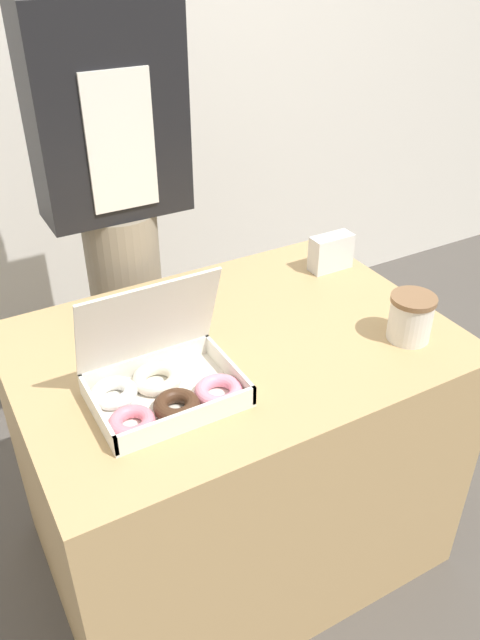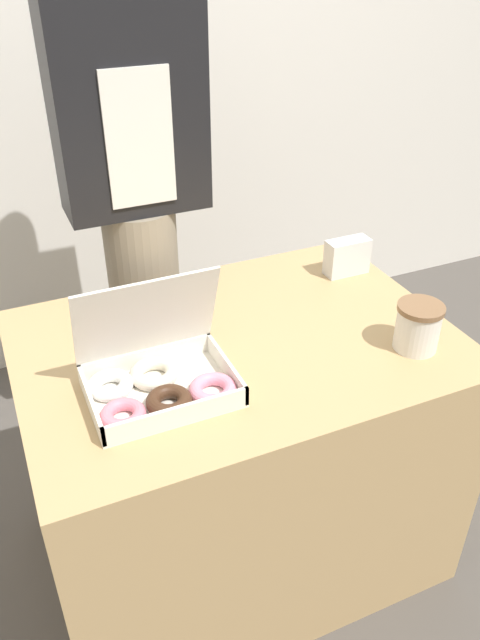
# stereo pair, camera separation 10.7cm
# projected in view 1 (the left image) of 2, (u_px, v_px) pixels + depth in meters

# --- Properties ---
(ground_plane) EXTENTS (14.00, 14.00, 0.00)m
(ground_plane) POSITION_uv_depth(u_px,v_px,m) (235.00, 540.00, 1.86)
(ground_plane) COLOR #4C4742
(wall_back) EXTENTS (10.00, 0.05, 2.60)m
(wall_back) POSITION_uv_depth(u_px,v_px,m) (56.00, 13.00, 2.02)
(wall_back) COLOR silver
(wall_back) RESTS_ON ground_plane
(table) EXTENTS (1.02, 0.72, 0.73)m
(table) POSITION_uv_depth(u_px,v_px,m) (235.00, 452.00, 1.66)
(table) COLOR tan
(table) RESTS_ON ground_plane
(donut_box) EXTENTS (0.32, 0.24, 0.25)m
(donut_box) POSITION_uv_depth(u_px,v_px,m) (161.00, 384.00, 1.26)
(donut_box) COLOR white
(donut_box) RESTS_ON table
(coffee_cup) EXTENTS (0.11, 0.11, 0.11)m
(coffee_cup) POSITION_uv_depth(u_px,v_px,m) (411.00, 317.00, 1.44)
(coffee_cup) COLOR silver
(coffee_cup) RESTS_ON table
(napkin_holder) EXTENTS (0.12, 0.05, 0.10)m
(napkin_holder) POSITION_uv_depth(u_px,v_px,m) (331.00, 252.00, 1.74)
(napkin_holder) COLOR silver
(napkin_holder) RESTS_ON table
(person_customer) EXTENTS (0.39, 0.22, 1.63)m
(person_customer) POSITION_uv_depth(u_px,v_px,m) (117.00, 205.00, 1.74)
(person_customer) COLOR gray
(person_customer) RESTS_ON ground_plane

